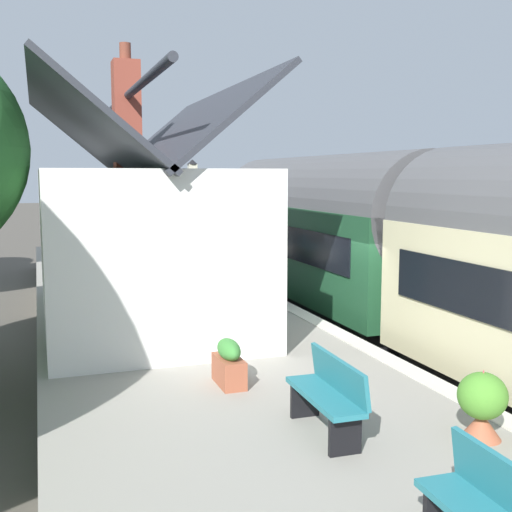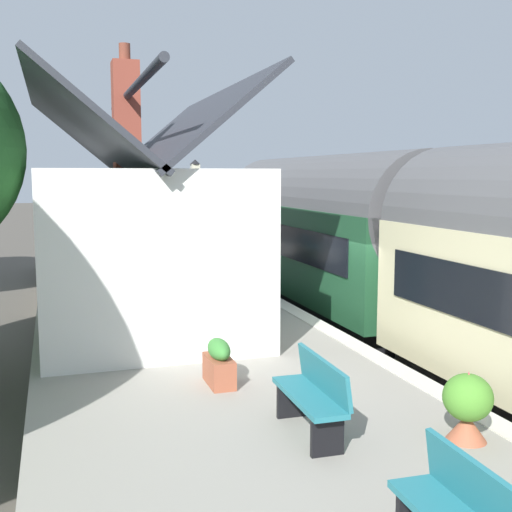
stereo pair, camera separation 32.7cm
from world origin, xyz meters
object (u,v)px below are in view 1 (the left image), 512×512
object	(u,v)px
planter_bench_right	(165,261)
planter_edge_near	(482,404)
lamp_post_platform	(193,194)
bench_near_building	(140,252)
station_building	(138,238)
bench_by_lamp	(329,393)
planter_bench_left	(181,267)
planter_corner_building	(229,363)
station_sign_board	(232,248)
planter_by_door	(188,251)

from	to	relation	value
planter_bench_right	planter_edge_near	distance (m)	13.78
lamp_post_platform	bench_near_building	bearing A→B (deg)	27.62
station_building	bench_by_lamp	bearing A→B (deg)	-170.28
bench_by_lamp	planter_bench_left	world-z (taller)	bench_by_lamp
planter_corner_building	planter_bench_left	bearing A→B (deg)	-8.46
planter_corner_building	station_sign_board	distance (m)	6.48
bench_near_building	planter_bench_right	xyz separation A→B (m)	(-1.01, -0.61, -0.20)
bench_by_lamp	planter_by_door	bearing A→B (deg)	-6.73
bench_by_lamp	station_sign_board	size ratio (longest dim) A/B	0.90
planter_bench_left	planter_bench_right	distance (m)	1.38
planter_edge_near	station_sign_board	size ratio (longest dim) A/B	0.51
bench_near_building	bench_by_lamp	world-z (taller)	same
station_building	station_sign_board	xyz separation A→B (m)	(1.53, -2.46, -0.46)
planter_bench_left	station_sign_board	size ratio (longest dim) A/B	0.54
bench_near_building	planter_bench_left	bearing A→B (deg)	-160.59
planter_edge_near	lamp_post_platform	bearing A→B (deg)	1.45
planter_bench_left	planter_by_door	distance (m)	2.94
planter_corner_building	station_building	bearing A→B (deg)	6.76
station_building	planter_bench_right	xyz separation A→B (m)	(6.49, -1.77, -1.37)
planter_bench_right	lamp_post_platform	bearing A→B (deg)	-155.43
planter_corner_building	station_sign_board	world-z (taller)	station_sign_board
bench_by_lamp	planter_bench_right	world-z (taller)	bench_by_lamp
station_building	lamp_post_platform	size ratio (longest dim) A/B	2.24
station_building	planter_edge_near	world-z (taller)	station_building
bench_by_lamp	planter_bench_left	xyz separation A→B (m)	(11.72, -0.86, -0.21)
bench_by_lamp	planter_bench_right	distance (m)	13.10
station_building	planter_by_door	world-z (taller)	station_building
planter_bench_left	planter_corner_building	bearing A→B (deg)	171.54
bench_near_building	lamp_post_platform	distance (m)	3.23
planter_bench_right	lamp_post_platform	world-z (taller)	lamp_post_platform
bench_by_lamp	station_sign_board	world-z (taller)	station_sign_board
planter_bench_right	planter_by_door	bearing A→B (deg)	-36.57
bench_by_lamp	planter_by_door	size ratio (longest dim) A/B	1.73
station_building	planter_bench_left	size ratio (longest dim) A/B	8.93
station_building	planter_corner_building	size ratio (longest dim) A/B	10.69
bench_near_building	planter_bench_right	world-z (taller)	bench_near_building
bench_near_building	station_sign_board	size ratio (longest dim) A/B	0.90
planter_edge_near	planter_corner_building	bearing A→B (deg)	38.69
planter_by_door	station_building	bearing A→B (deg)	160.29
planter_bench_left	planter_by_door	world-z (taller)	planter_by_door
bench_by_lamp	planter_corner_building	world-z (taller)	bench_by_lamp
station_building	planter_corner_building	distance (m)	4.82
lamp_post_platform	planter_edge_near	bearing A→B (deg)	-178.55
planter_by_door	planter_edge_near	bearing A→B (deg)	179.39
bench_near_building	lamp_post_platform	bearing A→B (deg)	-152.38
bench_near_building	planter_bench_left	xyz separation A→B (m)	(-2.37, -0.83, -0.21)
bench_near_building	planter_bench_left	distance (m)	2.52
planter_bench_left	station_sign_board	xyz separation A→B (m)	(-3.59, -0.47, 0.92)
station_building	station_sign_board	world-z (taller)	station_building
bench_near_building	planter_by_door	distance (m)	1.75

